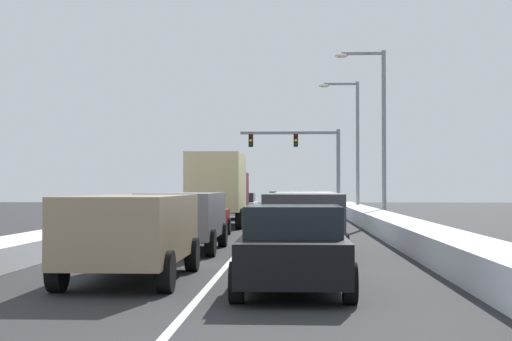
{
  "coord_description": "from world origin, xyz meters",
  "views": [
    {
      "loc": [
        1.58,
        -6.94,
        1.83
      ],
      "look_at": [
        -0.87,
        41.47,
        2.91
      ],
      "focal_mm": 53.24,
      "sensor_mm": 36.0,
      "label": 1
    }
  ],
  "objects_px": {
    "suv_green_right_lane_fourth": "(294,207)",
    "suv_tan_center_lane_nearest": "(132,229)",
    "suv_gray_center_lane_second": "(184,216)",
    "suv_silver_right_lane_third": "(305,211)",
    "box_truck_center_lane_fourth": "(219,186)",
    "sedan_black_right_lane_nearest": "(293,248)",
    "street_lamp_right_mid": "(352,136)",
    "sedan_red_center_lane_third": "(200,216)",
    "street_lamp_right_near": "(377,121)",
    "suv_charcoal_right_lane_second": "(303,218)",
    "traffic_light_gantry": "(307,152)",
    "sedan_white_center_lane_fifth": "(240,206)",
    "sedan_navy_right_lane_fifth": "(298,209)"
  },
  "relations": [
    {
      "from": "sedan_navy_right_lane_fifth",
      "to": "sedan_red_center_lane_third",
      "type": "bearing_deg",
      "value": -109.8
    },
    {
      "from": "traffic_light_gantry",
      "to": "street_lamp_right_near",
      "type": "relative_size",
      "value": 0.84
    },
    {
      "from": "suv_silver_right_lane_third",
      "to": "traffic_light_gantry",
      "type": "relative_size",
      "value": 0.65
    },
    {
      "from": "traffic_light_gantry",
      "to": "street_lamp_right_near",
      "type": "bearing_deg",
      "value": -79.25
    },
    {
      "from": "suv_green_right_lane_fourth",
      "to": "street_lamp_right_mid",
      "type": "distance_m",
      "value": 18.57
    },
    {
      "from": "sedan_black_right_lane_nearest",
      "to": "traffic_light_gantry",
      "type": "xyz_separation_m",
      "value": [
        1.01,
        43.79,
        3.73
      ]
    },
    {
      "from": "street_lamp_right_near",
      "to": "box_truck_center_lane_fourth",
      "type": "bearing_deg",
      "value": -150.79
    },
    {
      "from": "suv_silver_right_lane_third",
      "to": "sedan_white_center_lane_fifth",
      "type": "relative_size",
      "value": 1.09
    },
    {
      "from": "suv_charcoal_right_lane_second",
      "to": "street_lamp_right_near",
      "type": "relative_size",
      "value": 0.55
    },
    {
      "from": "box_truck_center_lane_fourth",
      "to": "traffic_light_gantry",
      "type": "bearing_deg",
      "value": 78.41
    },
    {
      "from": "sedan_black_right_lane_nearest",
      "to": "sedan_white_center_lane_fifth",
      "type": "xyz_separation_m",
      "value": [
        -3.09,
        30.28,
        0.0
      ]
    },
    {
      "from": "suv_green_right_lane_fourth",
      "to": "street_lamp_right_near",
      "type": "relative_size",
      "value": 0.55
    },
    {
      "from": "suv_tan_center_lane_nearest",
      "to": "street_lamp_right_near",
      "type": "height_order",
      "value": "street_lamp_right_near"
    },
    {
      "from": "traffic_light_gantry",
      "to": "suv_charcoal_right_lane_second",
      "type": "bearing_deg",
      "value": -91.18
    },
    {
      "from": "street_lamp_right_mid",
      "to": "sedan_red_center_lane_third",
      "type": "bearing_deg",
      "value": -108.25
    },
    {
      "from": "suv_charcoal_right_lane_second",
      "to": "suv_tan_center_lane_nearest",
      "type": "xyz_separation_m",
      "value": [
        -3.39,
        -5.14,
        0.0
      ]
    },
    {
      "from": "sedan_white_center_lane_fifth",
      "to": "street_lamp_right_mid",
      "type": "relative_size",
      "value": 0.51
    },
    {
      "from": "suv_charcoal_right_lane_second",
      "to": "box_truck_center_lane_fourth",
      "type": "xyz_separation_m",
      "value": [
        -3.74,
        15.37,
        0.88
      ]
    },
    {
      "from": "suv_charcoal_right_lane_second",
      "to": "street_lamp_right_mid",
      "type": "relative_size",
      "value": 0.56
    },
    {
      "from": "sedan_white_center_lane_fifth",
      "to": "box_truck_center_lane_fourth",
      "type": "bearing_deg",
      "value": -92.77
    },
    {
      "from": "suv_silver_right_lane_third",
      "to": "box_truck_center_lane_fourth",
      "type": "distance_m",
      "value": 10.24
    },
    {
      "from": "sedan_navy_right_lane_fifth",
      "to": "suv_charcoal_right_lane_second",
      "type": "bearing_deg",
      "value": -89.89
    },
    {
      "from": "suv_tan_center_lane_nearest",
      "to": "traffic_light_gantry",
      "type": "distance_m",
      "value": 42.85
    },
    {
      "from": "suv_silver_right_lane_third",
      "to": "box_truck_center_lane_fourth",
      "type": "bearing_deg",
      "value": 112.33
    },
    {
      "from": "street_lamp_right_near",
      "to": "suv_gray_center_lane_second",
      "type": "bearing_deg",
      "value": -112.52
    },
    {
      "from": "suv_gray_center_lane_second",
      "to": "suv_green_right_lane_fourth",
      "type": "bearing_deg",
      "value": 73.15
    },
    {
      "from": "sedan_navy_right_lane_fifth",
      "to": "street_lamp_right_near",
      "type": "height_order",
      "value": "street_lamp_right_near"
    },
    {
      "from": "suv_charcoal_right_lane_second",
      "to": "street_lamp_right_near",
      "type": "distance_m",
      "value": 20.63
    },
    {
      "from": "box_truck_center_lane_fourth",
      "to": "traffic_light_gantry",
      "type": "xyz_separation_m",
      "value": [
        4.51,
        22.0,
        2.6
      ]
    },
    {
      "from": "sedan_black_right_lane_nearest",
      "to": "suv_gray_center_lane_second",
      "type": "height_order",
      "value": "suv_gray_center_lane_second"
    },
    {
      "from": "suv_gray_center_lane_second",
      "to": "sedan_red_center_lane_third",
      "type": "height_order",
      "value": "suv_gray_center_lane_second"
    },
    {
      "from": "sedan_black_right_lane_nearest",
      "to": "suv_tan_center_lane_nearest",
      "type": "xyz_separation_m",
      "value": [
        -3.16,
        1.29,
        0.25
      ]
    },
    {
      "from": "suv_green_right_lane_fourth",
      "to": "suv_charcoal_right_lane_second",
      "type": "bearing_deg",
      "value": -88.99
    },
    {
      "from": "sedan_black_right_lane_nearest",
      "to": "suv_silver_right_lane_third",
      "type": "distance_m",
      "value": 12.37
    },
    {
      "from": "box_truck_center_lane_fourth",
      "to": "street_lamp_right_near",
      "type": "distance_m",
      "value": 9.62
    },
    {
      "from": "suv_silver_right_lane_third",
      "to": "suv_gray_center_lane_second",
      "type": "height_order",
      "value": "same"
    },
    {
      "from": "suv_tan_center_lane_nearest",
      "to": "sedan_white_center_lane_fifth",
      "type": "xyz_separation_m",
      "value": [
        0.07,
        28.99,
        -0.25
      ]
    },
    {
      "from": "suv_tan_center_lane_nearest",
      "to": "street_lamp_right_mid",
      "type": "relative_size",
      "value": 0.56
    },
    {
      "from": "suv_charcoal_right_lane_second",
      "to": "sedan_black_right_lane_nearest",
      "type": "bearing_deg",
      "value": -92.1
    },
    {
      "from": "suv_green_right_lane_fourth",
      "to": "sedan_red_center_lane_third",
      "type": "bearing_deg",
      "value": -128.63
    },
    {
      "from": "suv_green_right_lane_fourth",
      "to": "sedan_white_center_lane_fifth",
      "type": "height_order",
      "value": "suv_green_right_lane_fourth"
    },
    {
      "from": "suv_green_right_lane_fourth",
      "to": "sedan_white_center_lane_fifth",
      "type": "distance_m",
      "value": 12.12
    },
    {
      "from": "suv_silver_right_lane_third",
      "to": "street_lamp_right_near",
      "type": "relative_size",
      "value": 0.55
    },
    {
      "from": "box_truck_center_lane_fourth",
      "to": "traffic_light_gantry",
      "type": "distance_m",
      "value": 22.6
    },
    {
      "from": "suv_charcoal_right_lane_second",
      "to": "traffic_light_gantry",
      "type": "height_order",
      "value": "traffic_light_gantry"
    },
    {
      "from": "box_truck_center_lane_fourth",
      "to": "suv_gray_center_lane_second",
      "type": "bearing_deg",
      "value": -88.48
    },
    {
      "from": "suv_green_right_lane_fourth",
      "to": "suv_tan_center_lane_nearest",
      "type": "distance_m",
      "value": 17.56
    },
    {
      "from": "suv_green_right_lane_fourth",
      "to": "street_lamp_right_mid",
      "type": "bearing_deg",
      "value": 77.89
    },
    {
      "from": "suv_green_right_lane_fourth",
      "to": "sedan_red_center_lane_third",
      "type": "relative_size",
      "value": 1.09
    },
    {
      "from": "sedan_black_right_lane_nearest",
      "to": "suv_silver_right_lane_third",
      "type": "relative_size",
      "value": 0.92
    }
  ]
}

